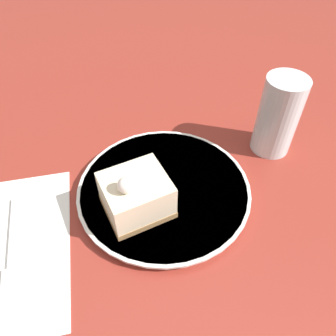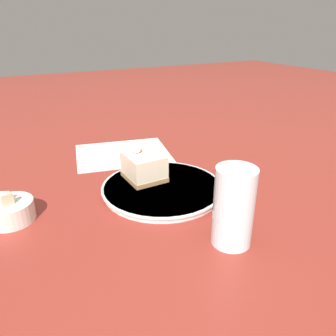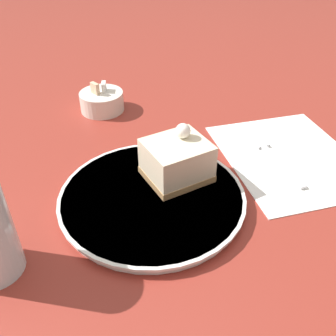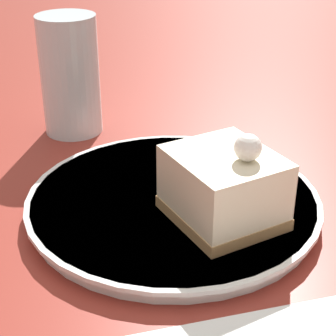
{
  "view_description": "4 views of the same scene",
  "coord_description": "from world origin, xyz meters",
  "px_view_note": "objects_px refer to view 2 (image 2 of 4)",
  "views": [
    {
      "loc": [
        0.16,
        0.29,
        0.4
      ],
      "look_at": [
        0.03,
        -0.0,
        0.06
      ],
      "focal_mm": 35.0,
      "sensor_mm": 36.0,
      "label": 1
    },
    {
      "loc": [
        -0.53,
        0.28,
        0.34
      ],
      "look_at": [
        0.03,
        -0.02,
        0.06
      ],
      "focal_mm": 35.0,
      "sensor_mm": 36.0,
      "label": 2
    },
    {
      "loc": [
        -0.13,
        -0.38,
        0.36
      ],
      "look_at": [
        0.06,
        -0.02,
        0.06
      ],
      "focal_mm": 40.0,
      "sensor_mm": 36.0,
      "label": 3
    },
    {
      "loc": [
        0.42,
        -0.21,
        0.27
      ],
      "look_at": [
        0.03,
        -0.01,
        0.04
      ],
      "focal_mm": 60.0,
      "sensor_mm": 36.0,
      "label": 4
    }
  ],
  "objects_px": {
    "plate": "(162,188)",
    "fork": "(119,157)",
    "drinking_glass": "(234,207)",
    "knife": "(127,148)",
    "cake_slice": "(144,166)",
    "sugar_bowl": "(10,211)"
  },
  "relations": [
    {
      "from": "fork",
      "to": "knife",
      "type": "distance_m",
      "value": 0.07
    },
    {
      "from": "cake_slice",
      "to": "sugar_bowl",
      "type": "distance_m",
      "value": 0.28
    },
    {
      "from": "cake_slice",
      "to": "knife",
      "type": "distance_m",
      "value": 0.24
    },
    {
      "from": "sugar_bowl",
      "to": "drinking_glass",
      "type": "relative_size",
      "value": 0.64
    },
    {
      "from": "cake_slice",
      "to": "drinking_glass",
      "type": "xyz_separation_m",
      "value": [
        -0.26,
        -0.04,
        0.02
      ]
    },
    {
      "from": "plate",
      "to": "fork",
      "type": "xyz_separation_m",
      "value": [
        0.23,
        0.02,
        -0.0
      ]
    },
    {
      "from": "fork",
      "to": "drinking_glass",
      "type": "bearing_deg",
      "value": -165.85
    },
    {
      "from": "plate",
      "to": "drinking_glass",
      "type": "relative_size",
      "value": 1.94
    },
    {
      "from": "fork",
      "to": "knife",
      "type": "xyz_separation_m",
      "value": [
        0.05,
        -0.04,
        0.0
      ]
    },
    {
      "from": "sugar_bowl",
      "to": "drinking_glass",
      "type": "distance_m",
      "value": 0.41
    },
    {
      "from": "drinking_glass",
      "to": "knife",
      "type": "bearing_deg",
      "value": -0.46
    },
    {
      "from": "plate",
      "to": "fork",
      "type": "bearing_deg",
      "value": 4.64
    },
    {
      "from": "plate",
      "to": "sugar_bowl",
      "type": "height_order",
      "value": "sugar_bowl"
    },
    {
      "from": "plate",
      "to": "fork",
      "type": "height_order",
      "value": "plate"
    },
    {
      "from": "fork",
      "to": "sugar_bowl",
      "type": "relative_size",
      "value": 1.93
    },
    {
      "from": "knife",
      "to": "drinking_glass",
      "type": "distance_m",
      "value": 0.5
    },
    {
      "from": "plate",
      "to": "fork",
      "type": "distance_m",
      "value": 0.23
    },
    {
      "from": "knife",
      "to": "sugar_bowl",
      "type": "distance_m",
      "value": 0.41
    },
    {
      "from": "sugar_bowl",
      "to": "cake_slice",
      "type": "bearing_deg",
      "value": -86.04
    },
    {
      "from": "plate",
      "to": "cake_slice",
      "type": "height_order",
      "value": "cake_slice"
    },
    {
      "from": "cake_slice",
      "to": "drinking_glass",
      "type": "bearing_deg",
      "value": -173.21
    },
    {
      "from": "cake_slice",
      "to": "sugar_bowl",
      "type": "relative_size",
      "value": 1.06
    }
  ]
}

